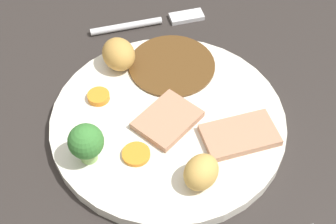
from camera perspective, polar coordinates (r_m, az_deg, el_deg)
The scene contains 11 objects.
dining_table at distance 56.21cm, azimuth 1.38°, elevation -2.92°, with size 120.00×84.00×3.60cm, color #2B2623.
dinner_plate at distance 54.37cm, azimuth 0.00°, elevation -1.14°, with size 25.71×25.71×1.40cm, color silver.
gravy_pool at distance 59.00cm, azimuth 0.44°, elevation 5.41°, with size 10.30×10.30×0.30cm, color #563819.
meat_slice_main at distance 53.37cm, azimuth -0.15°, elevation -0.60°, with size 6.53×5.08×0.80cm, color tan.
meat_slice_under at distance 52.42cm, azimuth 8.26°, elevation -2.65°, with size 7.77×4.60×0.80cm, color tan.
roast_potato_left at distance 58.25cm, azimuth -5.71°, elevation 6.65°, with size 4.41×3.73×3.59cm, color #BC8C42.
roast_potato_right at distance 47.87cm, azimuth 3.54°, elevation -6.99°, with size 3.96×3.20×3.26cm, color tan.
carrot_coin_front at distance 50.77cm, azimuth -3.70°, elevation -4.87°, with size 2.91×2.91×0.47cm, color orange.
carrot_coin_back at distance 55.89cm, azimuth -8.00°, elevation 1.77°, with size 2.49×2.49×0.69cm, color orange.
broccoli_floret at distance 49.16cm, azimuth -9.42°, elevation -3.49°, with size 3.61×3.61×4.68cm.
fork at distance 66.58cm, azimuth -1.92°, elevation 10.30°, with size 2.13×15.29×0.90cm.
Camera 1 is at (32.28, -9.03, 46.93)cm, focal length 52.90 mm.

